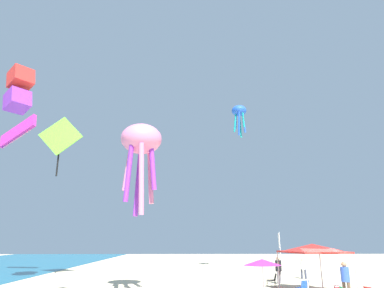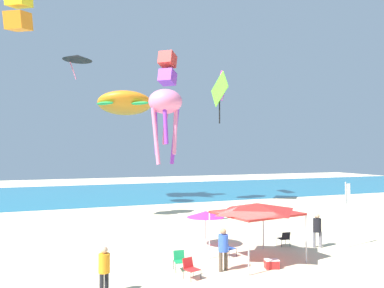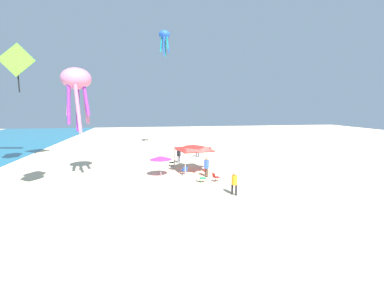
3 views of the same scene
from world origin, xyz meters
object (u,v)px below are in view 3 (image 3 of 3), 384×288
at_px(canopy_tent, 194,147).
at_px(kite_octopus_blue, 164,36).
at_px(person_beachcomber, 179,154).
at_px(banner_flag, 182,143).
at_px(kite_diamond_lime, 17,62).
at_px(cooler_box, 206,169).
at_px(beach_umbrella, 161,158).
at_px(folding_chair_right_of_tent, 202,177).
at_px(person_by_tent, 234,182).
at_px(person_kite_handler, 198,150).
at_px(kite_octopus_pink, 76,82).
at_px(folding_chair_facing_ocean, 173,162).
at_px(folding_chair_near_cooler, 184,170).
at_px(person_far_stroller, 206,165).
at_px(folding_chair_left_of_tent, 215,177).

xyz_separation_m(canopy_tent, kite_octopus_blue, (13.31, 1.83, 13.85)).
bearing_deg(person_beachcomber, banner_flag, -164.60).
bearing_deg(kite_diamond_lime, cooler_box, -8.26).
xyz_separation_m(beach_umbrella, kite_octopus_blue, (14.55, -1.53, 14.55)).
bearing_deg(folding_chair_right_of_tent, cooler_box, -11.41).
relative_size(cooler_box, person_by_tent, 0.40).
xyz_separation_m(person_beachcomber, kite_diamond_lime, (2.31, 17.30, 10.24)).
relative_size(banner_flag, person_kite_handler, 2.27).
bearing_deg(kite_octopus_pink, folding_chair_facing_ocean, -137.67).
relative_size(folding_chair_facing_ocean, folding_chair_near_cooler, 1.00).
bearing_deg(beach_umbrella, kite_diamond_lime, 62.00).
relative_size(folding_chair_facing_ocean, person_far_stroller, 0.44).
bearing_deg(kite_octopus_blue, kite_octopus_pink, 106.00).
xyz_separation_m(folding_chair_near_cooler, folding_chair_right_of_tent, (-2.90, -1.10, 0.00)).
distance_m(folding_chair_near_cooler, person_kite_handler, 9.09).
bearing_deg(person_by_tent, banner_flag, 141.73).
bearing_deg(folding_chair_near_cooler, kite_diamond_lime, -44.10).
bearing_deg(person_beachcomber, kite_octopus_pink, -21.06).
height_order(folding_chair_right_of_tent, person_beachcomber, person_beachcomber).
relative_size(beach_umbrella, folding_chair_facing_ocean, 2.54).
bearing_deg(folding_chair_left_of_tent, beach_umbrella, 43.35).
bearing_deg(folding_chair_facing_ocean, folding_chair_right_of_tent, 21.25).
height_order(banner_flag, kite_octopus_pink, kite_octopus_pink).
relative_size(folding_chair_near_cooler, person_kite_handler, 0.52).
bearing_deg(banner_flag, person_far_stroller, -171.51).
relative_size(folding_chair_left_of_tent, folding_chair_right_of_tent, 1.00).
distance_m(canopy_tent, person_kite_handler, 7.93).
relative_size(folding_chair_left_of_tent, folding_chair_facing_ocean, 1.00).
xyz_separation_m(canopy_tent, folding_chair_near_cooler, (-1.03, 1.10, -2.01)).
distance_m(canopy_tent, folding_chair_left_of_tent, 4.55).
bearing_deg(banner_flag, person_by_tent, -170.98).
relative_size(person_far_stroller, person_kite_handler, 1.18).
relative_size(folding_chair_left_of_tent, cooler_box, 1.15).
height_order(beach_umbrella, kite_diamond_lime, kite_diamond_lime).
bearing_deg(folding_chair_facing_ocean, person_beachcomber, 157.64).
bearing_deg(kite_octopus_pink, person_kite_handler, -127.80).
height_order(folding_chair_left_of_tent, kite_octopus_pink, kite_octopus_pink).
bearing_deg(kite_diamond_lime, kite_octopus_blue, 32.55).
height_order(folding_chair_near_cooler, person_far_stroller, person_far_stroller).
bearing_deg(kite_octopus_blue, folding_chair_left_of_tent, 146.24).
xyz_separation_m(folding_chair_facing_ocean, kite_octopus_blue, (10.46, 0.01, 15.86)).
bearing_deg(person_by_tent, person_kite_handler, 132.30).
bearing_deg(kite_octopus_blue, folding_chair_right_of_tent, 142.21).
distance_m(person_by_tent, kite_diamond_lime, 26.60).
distance_m(cooler_box, kite_octopus_pink, 14.42).
height_order(canopy_tent, kite_diamond_lime, kite_diamond_lime).
bearing_deg(person_beachcomber, folding_chair_right_of_tent, 44.07).
bearing_deg(beach_umbrella, person_beachcomber, -22.89).
relative_size(beach_umbrella, kite_octopus_blue, 0.60).
height_order(folding_chair_facing_ocean, kite_octopus_blue, kite_octopus_blue).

